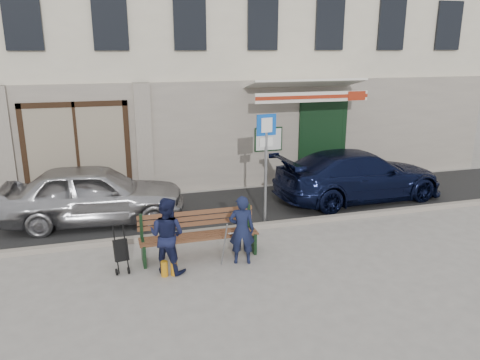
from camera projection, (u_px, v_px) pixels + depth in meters
name	position (u px, v px, depth m)	size (l,w,h in m)	color
ground	(241.00, 259.00, 9.44)	(80.00, 80.00, 0.00)	#9E9991
asphalt_lane	(208.00, 210.00, 12.30)	(60.00, 3.20, 0.01)	#282828
curb	(223.00, 230.00, 10.81)	(60.00, 0.18, 0.12)	#9E9384
building	(171.00, 22.00, 15.89)	(20.00, 8.27, 10.00)	beige
car_silver	(95.00, 194.00, 11.26)	(1.72, 4.27, 1.45)	#A8A8AC
car_navy	(359.00, 175.00, 13.02)	(1.96, 4.81, 1.40)	black
parking_sign	(266.00, 152.00, 10.88)	(0.49, 0.11, 2.66)	gray
bench	(197.00, 236.00, 9.45)	(2.40, 1.17, 0.98)	brown
man	(242.00, 230.00, 9.12)	(0.51, 0.33, 1.39)	#141A37
woman	(167.00, 235.00, 8.76)	(0.71, 0.56, 1.47)	#141939
stroller	(121.00, 251.00, 8.87)	(0.29, 0.39, 0.90)	black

